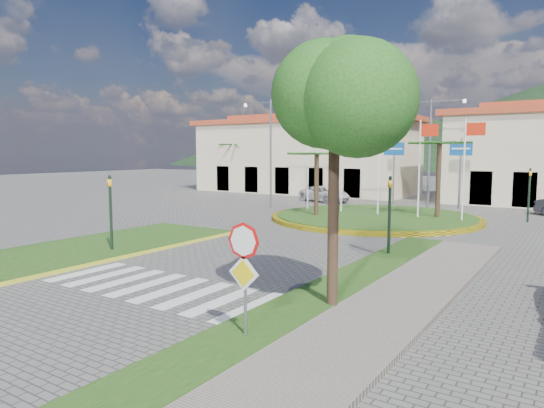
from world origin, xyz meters
The scene contains 20 objects.
ground centered at (0.00, 0.00, 0.00)m, with size 160.00×160.00×0.00m, color #605D5B.
sidewalk_right centered at (6.00, 2.00, 0.07)m, with size 4.00×28.00×0.15m, color gray.
verge_right centered at (4.80, 2.00, 0.09)m, with size 1.60×28.00×0.18m, color #1D4012.
median_left centered at (-6.50, 6.00, 0.09)m, with size 5.00×14.00×0.18m, color #1D4012.
crosswalk centered at (0.00, 4.00, 0.01)m, with size 8.00×3.00×0.01m, color silver.
roundabout_island centered at (0.00, 22.00, 0.17)m, with size 12.70×12.70×6.00m.
stop_sign centered at (4.90, 1.96, 1.79)m, with size 0.80×0.11×2.65m.
deciduous_tree centered at (5.50, 5.00, 5.18)m, with size 3.60×3.60×6.80m.
traffic_light_left centered at (-5.20, 6.50, 1.94)m, with size 0.15×0.18×3.20m.
traffic_light_right centered at (4.50, 12.00, 1.94)m, with size 0.15×0.18×3.20m.
traffic_light_far centered at (8.00, 26.00, 1.94)m, with size 0.18×0.15×3.20m.
direction_sign_west centered at (-2.00, 30.97, 3.53)m, with size 1.60×0.14×5.20m.
direction_sign_east centered at (3.00, 30.97, 3.53)m, with size 1.60×0.14×5.20m.
street_lamp_centre centered at (1.00, 30.00, 4.50)m, with size 4.80×0.16×8.00m.
street_lamp_west centered at (-9.00, 24.00, 4.50)m, with size 4.80×0.16×8.00m.
building_left centered at (-14.00, 38.00, 3.90)m, with size 23.32×9.54×8.05m.
hill_far_west centered at (-55.00, 140.00, 11.00)m, with size 140.00×140.00×22.00m, color black.
hill_near_back centered at (-10.00, 130.00, 8.00)m, with size 110.00×110.00×16.00m, color black.
white_van centered at (-7.55, 30.00, 0.66)m, with size 2.17×4.71×1.31m, color silver.
car_dark_a centered at (-8.00, 35.03, 0.55)m, with size 1.30×3.24×1.10m, color black.
Camera 1 is at (10.96, -6.17, 4.11)m, focal length 32.00 mm.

